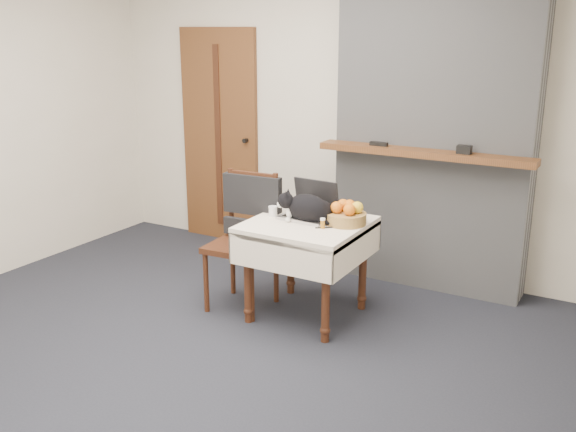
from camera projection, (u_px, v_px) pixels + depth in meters
name	position (u px, v px, depth m)	size (l,w,h in m)	color
ground	(197.00, 350.00, 4.12)	(4.50, 4.50, 0.00)	black
room_shell	(231.00, 65.00, 4.01)	(4.52, 4.01, 2.61)	beige
door	(220.00, 137.00, 6.06)	(0.82, 0.10, 2.00)	brown
chimney	(435.00, 123.00, 4.86)	(1.62, 0.48, 2.60)	gray
side_table	(307.00, 237.00, 4.46)	(0.78, 0.78, 0.70)	#3D1D10
laptop	(310.00, 208.00, 4.52)	(0.37, 0.32, 0.26)	#B7B7BC
cat	(309.00, 209.00, 4.40)	(0.47, 0.27, 0.22)	black
cream_jar	(273.00, 211.00, 4.56)	(0.06, 0.06, 0.07)	white
pill_bottle	(323.00, 223.00, 4.27)	(0.03, 0.03, 0.07)	#9D6213
fruit_basket	(346.00, 215.00, 4.37)	(0.28, 0.28, 0.16)	#A27541
desk_clutter	(339.00, 225.00, 4.35)	(0.16, 0.02, 0.01)	black
chair	(247.00, 221.00, 4.67)	(0.48, 0.47, 0.99)	#3D1D10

